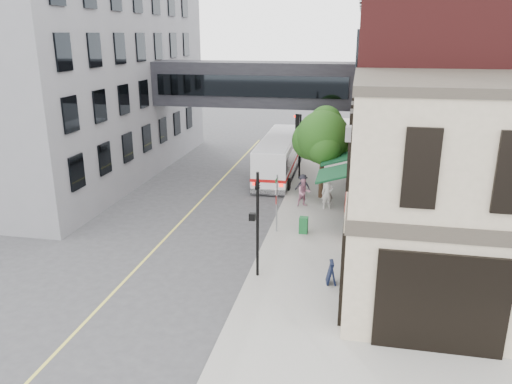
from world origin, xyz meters
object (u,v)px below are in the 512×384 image
at_px(bus, 279,154).
at_px(pedestrian_a, 327,193).
at_px(pedestrian_c, 303,187).
at_px(newspaper_box, 304,225).
at_px(sandwich_board, 331,272).
at_px(pedestrian_b, 304,193).

height_order(bus, pedestrian_a, bus).
bearing_deg(bus, pedestrian_c, -67.21).
distance_m(newspaper_box, sandwich_board, 5.39).
bearing_deg(pedestrian_c, newspaper_box, -67.99).
bearing_deg(pedestrian_c, bus, 128.02).
relative_size(pedestrian_c, newspaper_box, 1.84).
distance_m(bus, pedestrian_a, 8.06).
distance_m(bus, pedestrian_b, 7.33).
bearing_deg(bus, newspaper_box, -74.82).
relative_size(bus, sandwich_board, 10.83).
xyz_separation_m(bus, sandwich_board, (4.67, -16.14, -0.93)).
xyz_separation_m(pedestrian_b, sandwich_board, (2.14, -9.29, -0.34)).
bearing_deg(pedestrian_c, sandwich_board, -62.34).
bearing_deg(bus, pedestrian_a, -60.84).
xyz_separation_m(pedestrian_a, newspaper_box, (-0.93, -3.99, -0.50)).
height_order(bus, sandwich_board, bus).
distance_m(pedestrian_c, newspaper_box, 5.49).
height_order(bus, pedestrian_b, bus).
height_order(pedestrian_a, newspaper_box, pedestrian_a).
relative_size(bus, pedestrian_a, 5.58).
distance_m(pedestrian_b, sandwich_board, 9.54).
distance_m(pedestrian_b, newspaper_box, 4.21).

